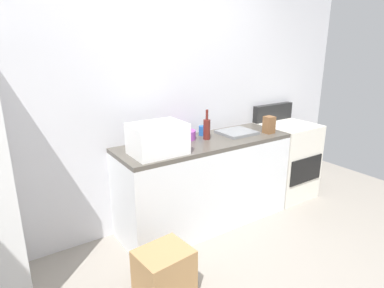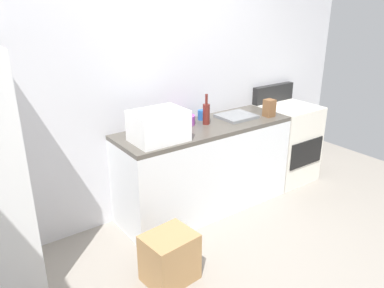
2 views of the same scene
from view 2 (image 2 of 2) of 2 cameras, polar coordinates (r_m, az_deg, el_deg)
The scene contains 11 objects.
ground_plane at distance 3.17m, azimuth 11.23°, elevation -19.81°, with size 6.00×6.00×0.00m, color gray.
wall_back at distance 3.70m, azimuth -5.06°, elevation 9.21°, with size 5.00×0.10×2.60m, color silver.
kitchen_counter at distance 3.85m, azimuth 1.88°, elevation -3.59°, with size 1.80×0.60×0.90m.
stove_oven at distance 4.64m, azimuth 13.91°, elevation 0.38°, with size 0.60×0.61×1.10m.
microwave at distance 3.26m, azimuth -5.06°, elevation 2.73°, with size 0.46×0.34×0.27m, color white.
sink_basin at distance 3.96m, azimuth 6.70°, elevation 4.18°, with size 0.36×0.32×0.03m, color slate.
wine_bottle at distance 3.70m, azimuth 2.16°, elevation 4.65°, with size 0.07×0.07×0.30m.
coffee_mug at distance 3.85m, azimuth 1.46°, elevation 4.40°, with size 0.08×0.08×0.10m, color #2659A5.
knife_block at distance 4.03m, azimuth 11.54°, elevation 5.32°, with size 0.10×0.10×0.18m, color brown.
mixing_bowl at distance 3.71m, azimuth -1.02°, elevation 3.64°, with size 0.19×0.19×0.09m, color purple.
cardboard_box_medium at distance 3.04m, azimuth -3.39°, elevation -16.68°, with size 0.38×0.32×0.40m, color #A37A4C.
Camera 2 is at (-1.84, -1.57, 2.06)m, focal length 35.45 mm.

